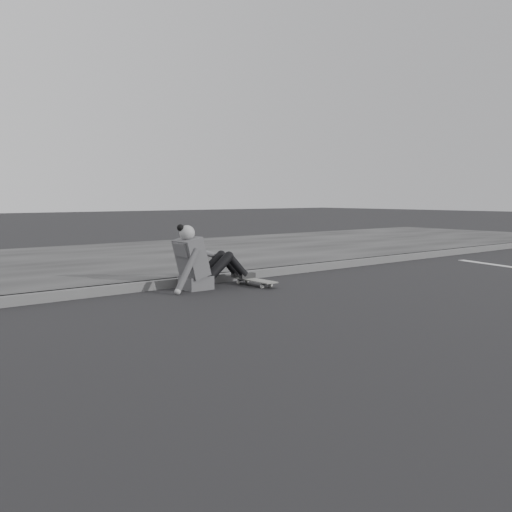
% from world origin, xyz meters
% --- Properties ---
extents(ground, '(80.00, 80.00, 0.00)m').
position_xyz_m(ground, '(0.00, 0.00, 0.00)').
color(ground, black).
rests_on(ground, ground).
extents(curb, '(24.00, 0.16, 0.12)m').
position_xyz_m(curb, '(0.00, 2.58, 0.06)').
color(curb, '#525252').
rests_on(curb, ground).
extents(sidewalk, '(24.00, 6.00, 0.12)m').
position_xyz_m(sidewalk, '(0.00, 5.60, 0.06)').
color(sidewalk, '#323232').
rests_on(sidewalk, ground).
extents(skateboard, '(0.20, 0.78, 0.09)m').
position_xyz_m(skateboard, '(-0.48, 1.98, 0.07)').
color(skateboard, '#A3A39E').
rests_on(skateboard, ground).
extents(seated_woman, '(1.38, 0.46, 0.88)m').
position_xyz_m(seated_woman, '(-1.22, 2.23, 0.36)').
color(seated_woman, '#4A4A4C').
rests_on(seated_woman, ground).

